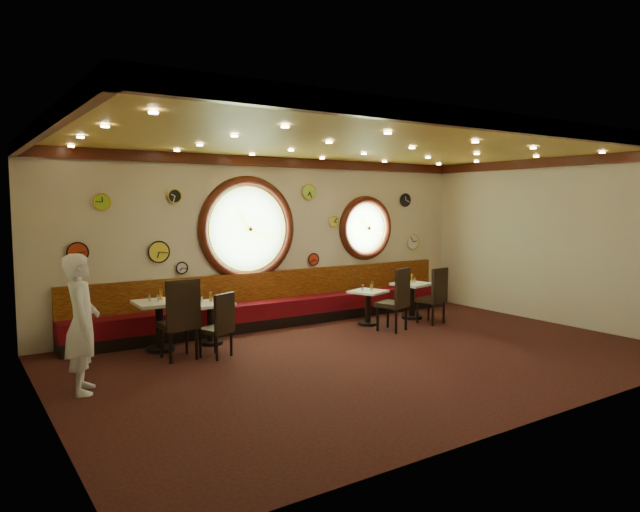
{
  "coord_description": "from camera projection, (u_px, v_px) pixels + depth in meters",
  "views": [
    {
      "loc": [
        -5.37,
        -6.65,
        2.33
      ],
      "look_at": [
        -0.42,
        0.8,
        1.5
      ],
      "focal_mm": 32.0,
      "sensor_mm": 36.0,
      "label": 1
    }
  ],
  "objects": [
    {
      "name": "porthole_right_ring",
      "position": [
        366.0,
        228.0,
        12.18
      ],
      "size": [
        1.09,
        0.03,
        1.09
      ],
      "primitive_type": "torus",
      "rotation": [
        1.57,
        0.0,
        0.0
      ],
      "color": "gold",
      "rests_on": "wall_back"
    },
    {
      "name": "floor",
      "position": [
        372.0,
        356.0,
        8.69
      ],
      "size": [
        9.0,
        6.0,
        0.0
      ],
      "primitive_type": "cube",
      "color": "black",
      "rests_on": "ground"
    },
    {
      "name": "wall_back",
      "position": [
        275.0,
        241.0,
        11.03
      ],
      "size": [
        9.0,
        0.02,
        3.2
      ],
      "primitive_type": "cube",
      "color": "beige",
      "rests_on": "floor"
    },
    {
      "name": "table_d",
      "position": [
        412.0,
        296.0,
        11.52
      ],
      "size": [
        0.77,
        0.77,
        0.73
      ],
      "color": "black",
      "rests_on": "floor"
    },
    {
      "name": "porthole_right_frame",
      "position": [
        366.0,
        228.0,
        12.2
      ],
      "size": [
        1.38,
        0.18,
        1.38
      ],
      "primitive_type": "torus",
      "rotation": [
        1.57,
        0.0,
        0.0
      ],
      "color": "#3A130A",
      "rests_on": "wall_back"
    },
    {
      "name": "wall_clock_9",
      "position": [
        334.0,
        222.0,
        11.71
      ],
      "size": [
        0.22,
        0.03,
        0.22
      ],
      "primitive_type": "cylinder",
      "rotation": [
        1.57,
        0.0,
        0.0
      ],
      "color": "#E9E04D",
      "rests_on": "wall_back"
    },
    {
      "name": "porthole_left_frame",
      "position": [
        248.0,
        229.0,
        10.66
      ],
      "size": [
        1.98,
        0.18,
        1.98
      ],
      "primitive_type": "torus",
      "rotation": [
        1.57,
        0.0,
        0.0
      ],
      "color": "#3A130A",
      "rests_on": "wall_back"
    },
    {
      "name": "condiment_a_bottle",
      "position": [
        161.0,
        294.0,
        9.06
      ],
      "size": [
        0.06,
        0.06,
        0.18
      ],
      "primitive_type": "cylinder",
      "color": "gold",
      "rests_on": "table_a"
    },
    {
      "name": "chair_c",
      "position": [
        397.0,
        295.0,
        10.34
      ],
      "size": [
        0.62,
        0.62,
        0.72
      ],
      "rotation": [
        0.0,
        0.0,
        0.36
      ],
      "color": "black",
      "rests_on": "floor"
    },
    {
      "name": "banquette_base",
      "position": [
        283.0,
        320.0,
        10.93
      ],
      "size": [
        8.0,
        0.55,
        0.2
      ],
      "primitive_type": "cube",
      "color": "black",
      "rests_on": "floor"
    },
    {
      "name": "waiter",
      "position": [
        82.0,
        323.0,
        6.98
      ],
      "size": [
        0.55,
        0.71,
        1.72
      ],
      "primitive_type": "imported",
      "rotation": [
        0.0,
        0.0,
        1.34
      ],
      "color": "white",
      "rests_on": "floor"
    },
    {
      "name": "ceiling",
      "position": [
        374.0,
        144.0,
        8.39
      ],
      "size": [
        9.0,
        6.0,
        0.02
      ],
      "primitive_type": "cube",
      "color": "gold",
      "rests_on": "wall_back"
    },
    {
      "name": "molding_left",
      "position": [
        41.0,
        128.0,
        5.95
      ],
      "size": [
        0.1,
        6.0,
        0.18
      ],
      "primitive_type": "cube",
      "color": "#3A130A",
      "rests_on": "wall_back"
    },
    {
      "name": "wall_clock_1",
      "position": [
        78.0,
        253.0,
        9.01
      ],
      "size": [
        0.32,
        0.03,
        0.32
      ],
      "primitive_type": "cylinder",
      "rotation": [
        1.57,
        0.0,
        0.0
      ],
      "color": "red",
      "rests_on": "wall_back"
    },
    {
      "name": "wall_clock_6",
      "position": [
        313.0,
        259.0,
        11.5
      ],
      "size": [
        0.24,
        0.03,
        0.24
      ],
      "primitive_type": "cylinder",
      "rotation": [
        1.57,
        0.0,
        0.0
      ],
      "color": "red",
      "rests_on": "wall_back"
    },
    {
      "name": "condiment_d_salt",
      "position": [
        407.0,
        281.0,
        11.49
      ],
      "size": [
        0.03,
        0.03,
        0.09
      ],
      "primitive_type": "cylinder",
      "color": "silver",
      "rests_on": "table_d"
    },
    {
      "name": "wall_clock_4",
      "position": [
        405.0,
        200.0,
        12.74
      ],
      "size": [
        0.28,
        0.03,
        0.28
      ],
      "primitive_type": "cylinder",
      "rotation": [
        1.57,
        0.0,
        0.0
      ],
      "color": "black",
      "rests_on": "wall_back"
    },
    {
      "name": "condiment_b_bottle",
      "position": [
        211.0,
        296.0,
        9.48
      ],
      "size": [
        0.05,
        0.05,
        0.17
      ],
      "primitive_type": "cylinder",
      "color": "gold",
      "rests_on": "table_b"
    },
    {
      "name": "porthole_left_glass",
      "position": [
        247.0,
        229.0,
        10.67
      ],
      "size": [
        1.66,
        0.02,
        1.66
      ],
      "primitive_type": "cylinder",
      "rotation": [
        1.57,
        0.0,
        0.0
      ],
      "color": "#88BE72",
      "rests_on": "wall_back"
    },
    {
      "name": "porthole_right_glass",
      "position": [
        365.0,
        228.0,
        12.22
      ],
      "size": [
        1.1,
        0.02,
        1.1
      ],
      "primitive_type": "cylinder",
      "rotation": [
        1.57,
        0.0,
        0.0
      ],
      "color": "#88BE72",
      "rests_on": "wall_back"
    },
    {
      "name": "condiment_c_bottle",
      "position": [
        372.0,
        285.0,
        11.0
      ],
      "size": [
        0.05,
        0.05,
        0.17
      ],
      "primitive_type": "cylinder",
      "color": "gold",
      "rests_on": "table_c"
    },
    {
      "name": "porthole_left_ring",
      "position": [
        248.0,
        229.0,
        10.63
      ],
      "size": [
        1.61,
        0.03,
        1.61
      ],
      "primitive_type": "torus",
      "rotation": [
        1.57,
        0.0,
        0.0
      ],
      "color": "gold",
      "rests_on": "wall_back"
    },
    {
      "name": "table_a",
      "position": [
        159.0,
        320.0,
        8.98
      ],
      "size": [
        0.74,
        0.74,
        0.79
      ],
      "color": "black",
      "rests_on": "floor"
    },
    {
      "name": "molding_back",
      "position": [
        276.0,
        162.0,
        10.85
      ],
      "size": [
        9.0,
        0.1,
        0.18
      ],
      "primitive_type": "cube",
      "color": "#3A130A",
      "rests_on": "wall_back"
    },
    {
      "name": "banquette_back",
      "position": [
        277.0,
        285.0,
        11.06
      ],
      "size": [
        8.0,
        0.1,
        0.55
      ],
      "primitive_type": "cube",
      "color": "#5C1107",
      "rests_on": "wall_back"
    },
    {
      "name": "wall_clock_3",
      "position": [
        102.0,
        202.0,
        9.16
      ],
      "size": [
        0.26,
        0.03,
        0.26
      ],
      "primitive_type": "cylinder",
      "rotation": [
        1.57,
        0.0,
        0.0
      ],
      "color": "#99D22A",
      "rests_on": "wall_back"
    },
    {
      "name": "molding_right",
      "position": [
        556.0,
        162.0,
        10.85
      ],
      "size": [
        0.1,
        6.0,
        0.18
      ],
      "primitive_type": "cube",
      "color": "#3A130A",
      "rests_on": "wall_back"
    },
    {
      "name": "condiment_d_bottle",
      "position": [
        412.0,
        278.0,
        11.56
      ],
      "size": [
        0.06,
        0.06,
        0.18
      ],
      "primitive_type": "cylinder",
      "color": "gold",
      "rests_on": "table_d"
    },
    {
      "name": "wall_clock_0",
      "position": [
        182.0,
        268.0,
        9.98
      ],
      "size": [
        0.2,
        0.03,
        0.2
      ],
      "primitive_type": "cylinder",
      "rotation": [
        1.57,
        0.0,
        0.0
      ],
      "color": "silver",
      "rests_on": "wall_back"
    },
    {
      "name": "condiment_a_pepper",
      "position": [
        158.0,
        298.0,
        8.91
      ],
      "size": [
        0.04,
        0.04,
        0.11
      ],
      "primitive_type": "cylinder",
      "color": "#B8B8BD",
      "rests_on": "table_a"
    },
    {
      "name": "wall_clock_5",
      "position": [
        159.0,
        252.0,
        9.74
      ],
      "size": [
        0.36,
        0.03,
        0.36
      ],
      "primitive_type": "cylinder",
      "rotation": [
        1.57,
        0.0,
        0.0
      ],
      "color": "yellow",
      "rests_on": "wall_back"
    },
    {
      "name": "banquette_seat",
      "position": [
        283.0,
        307.0,
        10.91
      ],
      "size": [
        8.0,
        0.55,
        0.3
      ],
      "primitive_type": "cube",
      "color": "#550710",
      "rests_on": "banquette_base"
    },
    {
      "name": "condiment_c_salt",
      "position": [
        362.0,
        288.0,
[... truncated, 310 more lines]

